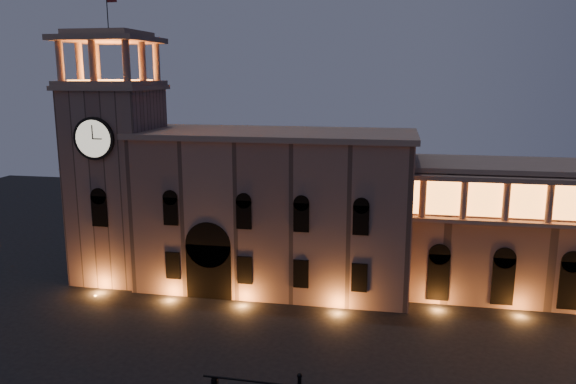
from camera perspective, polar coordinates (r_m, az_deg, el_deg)
name	(u,v)px	position (r m, az deg, el deg)	size (l,w,h in m)	color
ground	(242,384)	(46.29, -4.73, -18.90)	(160.00, 160.00, 0.00)	black
government_building	(274,209)	(63.38, -1.39, -1.76)	(30.80, 12.80, 17.60)	#8A685A
clock_tower	(117,173)	(68.03, -16.95, 1.87)	(9.80, 9.80, 32.40)	#8A685A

